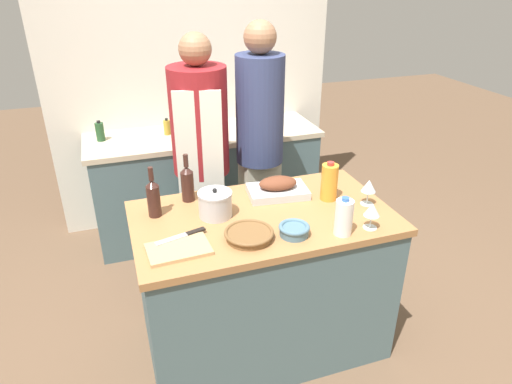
{
  "coord_description": "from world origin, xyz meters",
  "views": [
    {
      "loc": [
        -0.72,
        -2.0,
        2.1
      ],
      "look_at": [
        0.0,
        0.12,
        0.97
      ],
      "focal_mm": 32.0,
      "sensor_mm": 36.0,
      "label": 1
    }
  ],
  "objects_px": {
    "juice_jug": "(329,182)",
    "wine_bottle_dark": "(187,183)",
    "mixing_bowl": "(294,230)",
    "condiment_bottle_short": "(167,127)",
    "stock_pot": "(215,204)",
    "stand_mixer": "(187,124)",
    "wine_glass_left": "(372,210)",
    "milk_jug": "(344,217)",
    "wine_bottle_green": "(153,197)",
    "condiment_bottle_tall": "(100,132)",
    "person_cook_aproned": "(201,154)",
    "roasting_pan": "(278,188)",
    "wine_glass_right": "(369,187)",
    "knife_chef": "(183,235)",
    "person_cook_guest": "(260,141)",
    "cutting_board": "(179,249)",
    "wicker_basket": "(249,234)"
  },
  "relations": [
    {
      "from": "juice_jug",
      "to": "wine_bottle_dark",
      "type": "distance_m",
      "value": 0.8
    },
    {
      "from": "mixing_bowl",
      "to": "condiment_bottle_short",
      "type": "height_order",
      "value": "condiment_bottle_short"
    },
    {
      "from": "stock_pot",
      "to": "wine_bottle_dark",
      "type": "relative_size",
      "value": 0.65
    },
    {
      "from": "stand_mixer",
      "to": "condiment_bottle_short",
      "type": "relative_size",
      "value": 2.17
    },
    {
      "from": "wine_glass_left",
      "to": "condiment_bottle_short",
      "type": "relative_size",
      "value": 1.07
    },
    {
      "from": "milk_jug",
      "to": "condiment_bottle_short",
      "type": "xyz_separation_m",
      "value": [
        -0.59,
        1.79,
        -0.05
      ]
    },
    {
      "from": "wine_bottle_dark",
      "to": "stand_mixer",
      "type": "bearing_deg",
      "value": 78.98
    },
    {
      "from": "wine_bottle_green",
      "to": "wine_bottle_dark",
      "type": "xyz_separation_m",
      "value": [
        0.2,
        0.12,
        -0.0
      ]
    },
    {
      "from": "condiment_bottle_tall",
      "to": "person_cook_aproned",
      "type": "bearing_deg",
      "value": -48.58
    },
    {
      "from": "roasting_pan",
      "to": "wine_glass_right",
      "type": "xyz_separation_m",
      "value": [
        0.43,
        -0.26,
        0.07
      ]
    },
    {
      "from": "juice_jug",
      "to": "condiment_bottle_short",
      "type": "relative_size",
      "value": 1.72
    },
    {
      "from": "knife_chef",
      "to": "condiment_bottle_tall",
      "type": "relative_size",
      "value": 1.64
    },
    {
      "from": "milk_jug",
      "to": "knife_chef",
      "type": "relative_size",
      "value": 0.78
    },
    {
      "from": "mixing_bowl",
      "to": "person_cook_guest",
      "type": "relative_size",
      "value": 0.09
    },
    {
      "from": "stock_pot",
      "to": "wine_bottle_green",
      "type": "bearing_deg",
      "value": 161.04
    },
    {
      "from": "wine_glass_left",
      "to": "person_cook_aproned",
      "type": "relative_size",
      "value": 0.08
    },
    {
      "from": "wine_bottle_green",
      "to": "stand_mixer",
      "type": "bearing_deg",
      "value": 70.72
    },
    {
      "from": "wine_bottle_green",
      "to": "wine_bottle_dark",
      "type": "bearing_deg",
      "value": 30.22
    },
    {
      "from": "stock_pot",
      "to": "mixing_bowl",
      "type": "relative_size",
      "value": 1.17
    },
    {
      "from": "knife_chef",
      "to": "condiment_bottle_short",
      "type": "xyz_separation_m",
      "value": [
        0.17,
        1.59,
        0.02
      ]
    },
    {
      "from": "condiment_bottle_tall",
      "to": "person_cook_guest",
      "type": "height_order",
      "value": "person_cook_guest"
    },
    {
      "from": "wine_bottle_green",
      "to": "knife_chef",
      "type": "xyz_separation_m",
      "value": [
        0.1,
        -0.28,
        -0.09
      ]
    },
    {
      "from": "cutting_board",
      "to": "stand_mixer",
      "type": "xyz_separation_m",
      "value": [
        0.35,
        1.53,
        0.1
      ]
    },
    {
      "from": "milk_jug",
      "to": "roasting_pan",
      "type": "bearing_deg",
      "value": 107.16
    },
    {
      "from": "mixing_bowl",
      "to": "knife_chef",
      "type": "distance_m",
      "value": 0.55
    },
    {
      "from": "knife_chef",
      "to": "person_cook_guest",
      "type": "xyz_separation_m",
      "value": [
        0.71,
        0.89,
        0.09
      ]
    },
    {
      "from": "stand_mixer",
      "to": "person_cook_aproned",
      "type": "xyz_separation_m",
      "value": [
        -0.02,
        -0.54,
        -0.04
      ]
    },
    {
      "from": "person_cook_guest",
      "to": "stand_mixer",
      "type": "bearing_deg",
      "value": 119.95
    },
    {
      "from": "juice_jug",
      "to": "condiment_bottle_short",
      "type": "height_order",
      "value": "juice_jug"
    },
    {
      "from": "cutting_board",
      "to": "stand_mixer",
      "type": "relative_size",
      "value": 1.04
    },
    {
      "from": "wine_bottle_green",
      "to": "knife_chef",
      "type": "distance_m",
      "value": 0.31
    },
    {
      "from": "wine_bottle_dark",
      "to": "knife_chef",
      "type": "xyz_separation_m",
      "value": [
        -0.11,
        -0.4,
        -0.09
      ]
    },
    {
      "from": "roasting_pan",
      "to": "knife_chef",
      "type": "xyz_separation_m",
      "value": [
        -0.61,
        -0.29,
        -0.02
      ]
    },
    {
      "from": "knife_chef",
      "to": "person_cook_aproned",
      "type": "height_order",
      "value": "person_cook_aproned"
    },
    {
      "from": "cutting_board",
      "to": "person_cook_guest",
      "type": "xyz_separation_m",
      "value": [
        0.74,
        0.98,
        0.1
      ]
    },
    {
      "from": "person_cook_aproned",
      "to": "wine_bottle_dark",
      "type": "bearing_deg",
      "value": -96.6
    },
    {
      "from": "roasting_pan",
      "to": "wicker_basket",
      "type": "relative_size",
      "value": 1.48
    },
    {
      "from": "wine_glass_right",
      "to": "person_cook_aproned",
      "type": "bearing_deg",
      "value": 130.65
    },
    {
      "from": "condiment_bottle_tall",
      "to": "person_cook_guest",
      "type": "relative_size",
      "value": 0.09
    },
    {
      "from": "wicker_basket",
      "to": "knife_chef",
      "type": "bearing_deg",
      "value": 162.08
    },
    {
      "from": "juice_jug",
      "to": "condiment_bottle_tall",
      "type": "xyz_separation_m",
      "value": [
        -1.2,
        1.45,
        -0.05
      ]
    },
    {
      "from": "stock_pot",
      "to": "condiment_bottle_tall",
      "type": "height_order",
      "value": "stock_pot"
    },
    {
      "from": "wicker_basket",
      "to": "wine_glass_right",
      "type": "relative_size",
      "value": 1.64
    },
    {
      "from": "juice_jug",
      "to": "stand_mixer",
      "type": "xyz_separation_m",
      "value": [
        -0.56,
        1.28,
        0.0
      ]
    },
    {
      "from": "wine_glass_right",
      "to": "condiment_bottle_short",
      "type": "distance_m",
      "value": 1.78
    },
    {
      "from": "roasting_pan",
      "to": "wine_bottle_dark",
      "type": "xyz_separation_m",
      "value": [
        -0.5,
        0.11,
        0.07
      ]
    },
    {
      "from": "wine_glass_left",
      "to": "person_cook_guest",
      "type": "relative_size",
      "value": 0.08
    },
    {
      "from": "wine_glass_right",
      "to": "roasting_pan",
      "type": "bearing_deg",
      "value": 148.58
    },
    {
      "from": "wicker_basket",
      "to": "stock_pot",
      "type": "height_order",
      "value": "stock_pot"
    },
    {
      "from": "condiment_bottle_short",
      "to": "knife_chef",
      "type": "bearing_deg",
      "value": -96.25
    }
  ]
}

